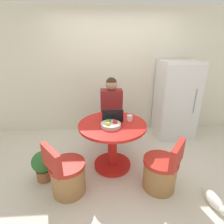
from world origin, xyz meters
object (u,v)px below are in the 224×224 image
dining_table (112,139)px  cat (215,201)px  refrigerator (176,100)px  chair_near_right_corner (161,172)px  chair_near_left_corner (67,176)px  fruit_bowl (111,125)px  potted_plant (43,165)px  laptop (112,118)px  person_seated (111,108)px

dining_table → cat: 1.54m
refrigerator → dining_table: size_ratio=1.54×
chair_near_right_corner → cat: (0.58, -0.35, -0.18)m
chair_near_left_corner → cat: 1.89m
chair_near_left_corner → fruit_bowl: size_ratio=2.63×
refrigerator → chair_near_left_corner: size_ratio=2.09×
chair_near_left_corner → potted_plant: size_ratio=1.65×
laptop → cat: size_ratio=0.71×
chair_near_left_corner → potted_plant: bearing=17.3°
dining_table → fruit_bowl: (-0.03, -0.10, 0.30)m
potted_plant → cat: bearing=-15.1°
chair_near_right_corner → laptop: bearing=-96.8°
laptop → dining_table: bearing=86.4°
chair_near_left_corner → fruit_bowl: bearing=-94.7°
refrigerator → person_seated: bearing=-168.4°
refrigerator → potted_plant: size_ratio=3.45×
person_seated → laptop: (-0.02, -0.61, 0.07)m
chair_near_left_corner → refrigerator: bearing=-91.9°
refrigerator → person_seated: refrigerator is taller
dining_table → chair_near_right_corner: dining_table is taller
dining_table → cat: bearing=-35.2°
laptop → chair_near_right_corner: bearing=134.5°
chair_near_right_corner → laptop: laptop is taller
refrigerator → person_seated: 1.39m
refrigerator → cat: size_ratio=3.50×
dining_table → cat: dining_table is taller
chair_near_right_corner → potted_plant: 1.68m
refrigerator → fruit_bowl: (-1.41, -1.11, 0.01)m
chair_near_right_corner → laptop: size_ratio=2.36×
refrigerator → dining_table: 1.74m
laptop → cat: 1.72m
chair_near_left_corner → person_seated: (0.65, 1.25, 0.47)m
laptop → fruit_bowl: (-0.04, -0.23, -0.01)m
refrigerator → potted_plant: (-2.41, -1.26, -0.54)m
refrigerator → chair_near_right_corner: 1.78m
refrigerator → chair_near_left_corner: bearing=-142.9°
refrigerator → dining_table: (-1.38, -1.01, -0.29)m
laptop → person_seated: bearing=-91.4°
dining_table → potted_plant: 1.08m
refrigerator → person_seated: size_ratio=1.19×
chair_near_right_corner → fruit_bowl: (-0.66, 0.41, 0.54)m
chair_near_left_corner → person_seated: size_ratio=0.57×
laptop → potted_plant: laptop is taller
fruit_bowl → potted_plant: fruit_bowl is taller
dining_table → chair_near_right_corner: (0.63, -0.51, -0.24)m
fruit_bowl → refrigerator: bearing=38.3°
dining_table → refrigerator: bearing=36.2°
dining_table → cat: (1.21, -0.86, -0.42)m
laptop → fruit_bowl: laptop is taller
fruit_bowl → cat: size_ratio=0.64×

